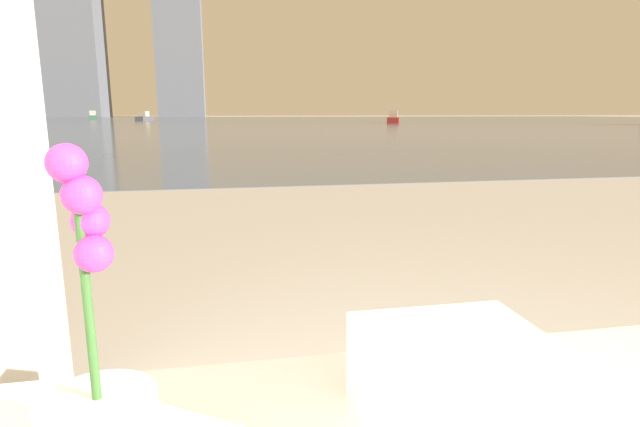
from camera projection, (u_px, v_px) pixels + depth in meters
name	position (u px, v px, depth m)	size (l,w,h in m)	color
potted_orchid	(99.00, 408.00, 0.66)	(0.15, 0.15, 0.45)	silver
towel_stack	(442.00, 372.00, 0.80)	(0.28, 0.16, 0.16)	white
harbor_water	(226.00, 121.00, 59.77)	(180.00, 110.00, 0.01)	slate
harbor_boat_0	(393.00, 119.00, 47.26)	(2.13, 3.29, 1.17)	maroon
harbor_boat_1	(145.00, 117.00, 60.26)	(1.88, 3.19, 1.13)	#4C4C51
harbor_boat_4	(93.00, 116.00, 71.47)	(1.82, 3.47, 1.24)	#335647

